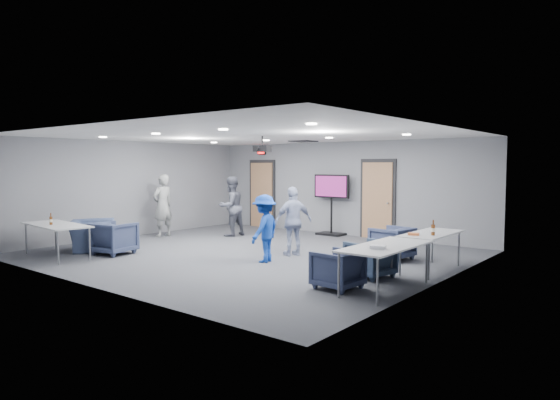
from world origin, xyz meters
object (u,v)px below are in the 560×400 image
Objects in this scene: chair_right_c at (338,269)px; bottle_right at (433,230)px; person_a at (163,205)px; chair_right_b at (370,259)px; bottle_front at (51,220)px; tv_stand at (331,201)px; person_b at (231,206)px; table_front_left at (56,226)px; chair_right_a at (392,243)px; chair_front_a at (114,238)px; table_right_a at (431,235)px; chair_front_b at (92,235)px; projector at (262,149)px; table_right_b at (386,248)px; person_d at (264,228)px; person_c at (293,221)px.

bottle_right is (0.80, 2.02, 0.51)m from chair_right_c.
person_a is 7.16m from chair_right_b.
tv_stand is (2.81, 6.87, 0.17)m from bottle_front.
person_b is 6.09m from chair_right_b.
bottle_front is (0.01, -0.12, 0.13)m from table_front_left.
chair_front_a reaches higher than chair_right_a.
table_right_a is 5.13m from tv_stand.
projector is at bearing -108.73° from chair_front_b.
table_front_left is 7.95× the size of bottle_front.
table_right_b is (-0.00, -1.90, 0.01)m from table_right_a.
chair_front_a is 6.91m from table_right_a.
bottle_front is (-6.33, -2.69, 0.49)m from chair_right_b.
chair_front_b is at bearing 10.77° from person_a.
person_a reaches higher than tv_stand.
table_right_a is at bearing -121.44° from chair_front_b.
person_d reaches higher than chair_right_c.
chair_right_c is (2.40, -0.97, -0.39)m from person_d.
person_d is at bearing -38.08° from chair_right_a.
table_right_b is at bearing 127.41° from chair_right_c.
person_b reaches higher than chair_right_b.
chair_front_b reaches higher than chair_right_c.
chair_right_b reaches higher than chair_right_c.
table_right_b is (0.65, -0.69, 0.36)m from chair_right_b.
person_b is at bearing -87.69° from person_c.
projector is at bearing 97.82° from table_right_a.
chair_right_b is at bearing 95.52° from person_c.
table_right_a and table_front_left have the same top height.
chair_right_c is (0.00, -1.11, -0.01)m from chair_right_b.
person_d reaches higher than bottle_front.
person_b is 0.83× the size of table_front_left.
chair_right_b is at bearing 74.67° from person_b.
tv_stand is at bearing -178.90° from person_d.
chair_right_c is at bearing -45.41° from projector.
table_right_b is at bearing 55.11° from chair_right_b.
bottle_right is at bearing 163.18° from chair_right_c.
person_b is at bearing -66.18° from chair_front_b.
person_c is 6.02× the size of bottle_front.
table_front_left is (-3.96, -3.41, -0.08)m from person_c.
person_b is (1.43, 1.29, -0.03)m from person_a.
chair_right_a is (1.93, 0.96, -0.42)m from person_c.
person_c is 1.81m from projector.
tv_stand is at bearing -141.53° from chair_right_c.
person_c is 0.76× the size of table_front_left.
person_b is at bearing -100.19° from chair_front_a.
table_front_left is (-6.34, -1.47, 0.37)m from chair_right_c.
tv_stand reaches higher than chair_right_b.
chair_right_c is 0.35× the size of table_front_left.
bottle_right reaches higher than bottle_front.
projector reaches higher than person_a.
person_a is 1.14× the size of person_c.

